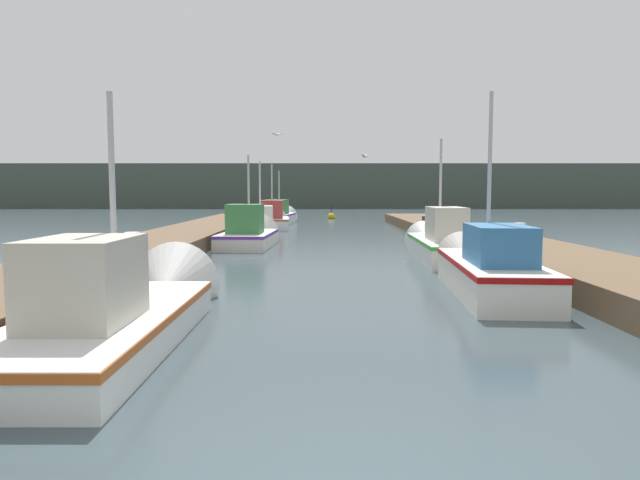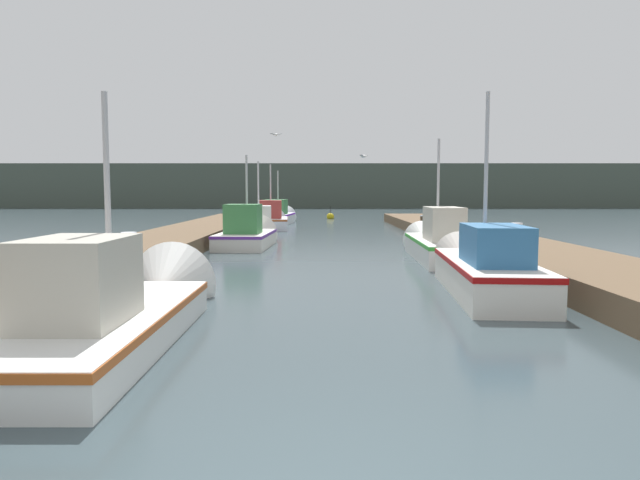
% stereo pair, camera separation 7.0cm
% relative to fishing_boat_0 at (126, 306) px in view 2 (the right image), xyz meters
% --- Properties ---
extents(dock_left, '(2.96, 40.00, 0.53)m').
position_rel_fishing_boat_0_xyz_m(dock_left, '(-2.52, 11.15, -0.12)').
color(dock_left, brown).
rests_on(dock_left, ground_plane).
extents(dock_right, '(2.96, 40.00, 0.53)m').
position_rel_fishing_boat_0_xyz_m(dock_right, '(8.78, 11.15, -0.12)').
color(dock_right, brown).
rests_on(dock_right, ground_plane).
extents(distant_shore_ridge, '(120.00, 16.00, 5.46)m').
position_rel_fishing_boat_0_xyz_m(distant_shore_ridge, '(3.13, 69.15, 2.34)').
color(distant_shore_ridge, '#424C42').
rests_on(distant_shore_ridge, ground_plane).
extents(fishing_boat_0, '(1.81, 6.20, 3.99)m').
position_rel_fishing_boat_0_xyz_m(fishing_boat_0, '(0.00, 0.00, 0.00)').
color(fishing_boat_0, silver).
rests_on(fishing_boat_0, ground_plane).
extents(fishing_boat_1, '(1.86, 5.72, 4.42)m').
position_rel_fishing_boat_0_xyz_m(fishing_boat_1, '(6.27, 3.54, 0.10)').
color(fishing_boat_1, silver).
rests_on(fishing_boat_1, ground_plane).
extents(fishing_boat_2, '(1.62, 6.19, 4.02)m').
position_rel_fishing_boat_0_xyz_m(fishing_boat_2, '(6.50, 9.37, 0.11)').
color(fishing_boat_2, silver).
rests_on(fishing_boat_2, ground_plane).
extents(fishing_boat_3, '(1.99, 4.90, 3.97)m').
position_rel_fishing_boat_0_xyz_m(fishing_boat_3, '(0.15, 13.32, 0.06)').
color(fishing_boat_3, silver).
rests_on(fishing_boat_3, ground_plane).
extents(fishing_boat_4, '(1.99, 5.91, 3.89)m').
position_rel_fishing_boat_0_xyz_m(fishing_boat_4, '(0.03, 18.16, 0.01)').
color(fishing_boat_4, silver).
rests_on(fishing_boat_4, ground_plane).
extents(fishing_boat_5, '(2.04, 4.52, 4.07)m').
position_rel_fishing_boat_0_xyz_m(fishing_boat_5, '(0.17, 23.16, 0.10)').
color(fishing_boat_5, silver).
rests_on(fishing_boat_5, ground_plane).
extents(fishing_boat_6, '(2.14, 5.70, 3.83)m').
position_rel_fishing_boat_0_xyz_m(fishing_boat_6, '(0.21, 28.32, 0.12)').
color(fishing_boat_6, silver).
rests_on(fishing_boat_6, ground_plane).
extents(mooring_piling_0, '(0.29, 0.29, 1.04)m').
position_rel_fishing_boat_0_xyz_m(mooring_piling_0, '(7.31, 16.15, 0.14)').
color(mooring_piling_0, '#473523').
rests_on(mooring_piling_0, ground_plane).
extents(mooring_piling_1, '(0.27, 0.27, 1.33)m').
position_rel_fishing_boat_0_xyz_m(mooring_piling_1, '(7.50, 5.12, 0.28)').
color(mooring_piling_1, '#473523').
rests_on(mooring_piling_1, ground_plane).
extents(mooring_piling_2, '(0.31, 0.31, 1.25)m').
position_rel_fishing_boat_0_xyz_m(mooring_piling_2, '(-0.97, 3.17, 0.24)').
color(mooring_piling_2, '#473523').
rests_on(mooring_piling_2, ground_plane).
extents(channel_buoy, '(0.56, 0.56, 1.06)m').
position_rel_fishing_boat_0_xyz_m(channel_buoy, '(3.66, 34.67, -0.23)').
color(channel_buoy, gold).
rests_on(channel_buoy, ground_plane).
extents(seagull_lead, '(0.38, 0.53, 0.12)m').
position_rel_fishing_boat_0_xyz_m(seagull_lead, '(4.79, 16.96, 3.21)').
color(seagull_lead, white).
extents(seagull_1, '(0.52, 0.40, 0.12)m').
position_rel_fishing_boat_0_xyz_m(seagull_1, '(0.93, 17.25, 4.17)').
color(seagull_1, white).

